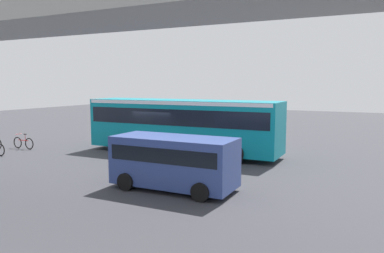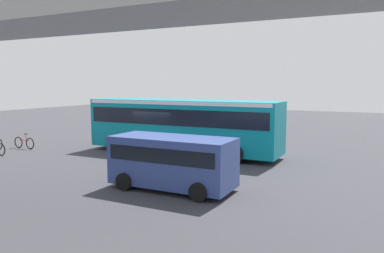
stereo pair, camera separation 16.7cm
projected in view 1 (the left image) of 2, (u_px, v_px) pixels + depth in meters
ground at (160, 153)px, 22.24m from camera, size 80.00×80.00×0.00m
city_bus at (182, 122)px, 21.78m from camera, size 11.54×2.85×3.15m
parked_van at (174, 159)px, 14.45m from camera, size 4.80×2.17×2.05m
bicycle_red at (23, 143)px, 23.59m from camera, size 1.77×0.44×0.96m
pedestrian at (221, 134)px, 23.91m from camera, size 0.38×0.38×1.79m
traffic_sign at (140, 114)px, 27.57m from camera, size 0.08×0.60×2.80m
lane_dash_leftmost at (238, 151)px, 22.84m from camera, size 2.00×0.20×0.01m
lane_dash_left at (181, 146)px, 24.60m from camera, size 2.00×0.20×0.01m
lane_dash_centre at (131, 142)px, 26.36m from camera, size 2.00×0.20×0.01m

